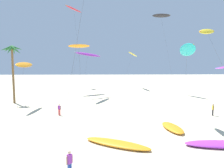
{
  "coord_description": "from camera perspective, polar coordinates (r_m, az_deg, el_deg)",
  "views": [
    {
      "loc": [
        -1.6,
        -3.26,
        7.07
      ],
      "look_at": [
        -0.7,
        21.63,
        4.72
      ],
      "focal_mm": 31.26,
      "sensor_mm": 36.0,
      "label": 1
    }
  ],
  "objects": [
    {
      "name": "person_near_right",
      "position": [
        31.23,
        27.41,
        -6.6
      ],
      "size": [
        0.24,
        0.51,
        1.66
      ],
      "color": "black",
      "rests_on": "ground"
    },
    {
      "name": "flying_kite_4",
      "position": [
        63.77,
        -9.36,
        10.93
      ],
      "size": [
        3.76,
        10.05,
        13.88
      ],
      "color": "#EA5193",
      "rests_on": "ground"
    },
    {
      "name": "flying_kite_3",
      "position": [
        61.41,
        6.0,
        8.7
      ],
      "size": [
        4.82,
        9.02,
        12.03
      ],
      "color": "yellow",
      "rests_on": "ground"
    },
    {
      "name": "grounded_kite_3",
      "position": [
        23.17,
        17.28,
        -12.06
      ],
      "size": [
        2.07,
        4.38,
        0.43
      ],
      "color": "orange",
      "rests_on": "ground"
    },
    {
      "name": "person_near_left",
      "position": [
        28.96,
        -15.16,
        -7.09
      ],
      "size": [
        0.5,
        0.25,
        1.65
      ],
      "color": "red",
      "rests_on": "ground"
    },
    {
      "name": "flying_kite_5",
      "position": [
        30.11,
        26.03,
        13.65
      ],
      "size": [
        4.12,
        11.32,
        12.49
      ],
      "color": "yellow",
      "rests_on": "ground"
    },
    {
      "name": "grounded_kite_2",
      "position": [
        20.3,
        29.39,
        -15.08
      ],
      "size": [
        6.47,
        2.23,
        0.41
      ],
      "color": "purple",
      "rests_on": "ground"
    },
    {
      "name": "flying_kite_10",
      "position": [
        51.53,
        -9.55,
        10.9
      ],
      "size": [
        5.91,
        5.85,
        12.71
      ],
      "color": "orange",
      "rests_on": "ground"
    },
    {
      "name": "palm_tree_1",
      "position": [
        40.84,
        -27.11,
        7.22
      ],
      "size": [
        3.97,
        3.43,
        10.81
      ],
      "color": "brown",
      "rests_on": "ground"
    },
    {
      "name": "person_foreground_walker",
      "position": [
        13.56,
        -12.32,
        -21.53
      ],
      "size": [
        0.39,
        0.38,
        1.75
      ],
      "color": "#284CA3",
      "rests_on": "ground"
    },
    {
      "name": "flying_kite_6",
      "position": [
        48.38,
        -11.14,
        20.75
      ],
      "size": [
        5.15,
        13.7,
        20.79
      ],
      "color": "red",
      "rests_on": "ground"
    },
    {
      "name": "flying_kite_8",
      "position": [
        35.45,
        -24.24,
        5.18
      ],
      "size": [
        2.59,
        11.21,
        7.91
      ],
      "color": "orange",
      "rests_on": "ground"
    },
    {
      "name": "flying_kite_2",
      "position": [
        45.87,
        -6.99,
        8.57
      ],
      "size": [
        6.15,
        8.27,
        10.42
      ],
      "color": "purple",
      "rests_on": "ground"
    },
    {
      "name": "flying_kite_7",
      "position": [
        53.39,
        14.09,
        18.83
      ],
      "size": [
        4.84,
        7.68,
        20.8
      ],
      "color": "black",
      "rests_on": "ground"
    },
    {
      "name": "grounded_kite_0",
      "position": [
        18.08,
        1.5,
        -17.0
      ],
      "size": [
        6.19,
        4.19,
        0.36
      ],
      "color": "orange",
      "rests_on": "ground"
    },
    {
      "name": "flying_kite_9",
      "position": [
        24.08,
        21.12,
        9.25
      ],
      "size": [
        3.08,
        6.96,
        9.83
      ],
      "color": "#19B2B7",
      "rests_on": "ground"
    }
  ]
}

